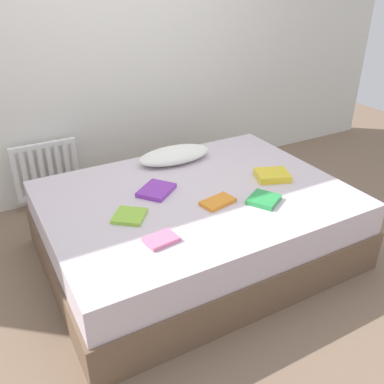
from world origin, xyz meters
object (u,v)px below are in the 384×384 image
Objects in this scene: textbook_purple at (156,190)px; textbook_yellow at (272,175)px; bed at (195,224)px; textbook_lime at (130,216)px; radiator at (47,170)px; textbook_orange at (218,202)px; pillow at (175,155)px; textbook_green at (264,199)px; textbook_pink at (161,239)px.

textbook_yellow is (0.81, -0.21, 0.01)m from textbook_purple.
textbook_purple is (-0.23, 0.13, 0.27)m from bed.
textbook_lime reaches higher than bed.
textbook_lime is at bearing -79.46° from radiator.
textbook_orange is 1.16× the size of textbook_lime.
radiator is 1.20m from textbook_purple.
textbook_green is (0.21, -0.84, -0.04)m from pillow.
textbook_purple is at bearing -130.75° from pillow.
textbook_lime is (-0.61, -0.60, -0.04)m from pillow.
textbook_lime is (0.24, -1.28, 0.17)m from radiator.
textbook_purple is 1.06× the size of textbook_yellow.
bed is 10.63× the size of textbook_green.
textbook_purple is at bearing 60.76° from textbook_pink.
radiator is 2.81× the size of textbook_green.
textbook_yellow is at bearing 1.70° from textbook_orange.
textbook_green reaches higher than textbook_purple.
bed is 10.71× the size of textbook_lime.
textbook_lime is (-0.55, 0.12, -0.00)m from textbook_orange.
bed is 8.37× the size of textbook_purple.
textbook_green is (0.76, 0.08, 0.00)m from textbook_pink.
textbook_green reaches higher than textbook_orange.
textbook_lime is at bearing 93.54° from textbook_pink.
textbook_yellow is at bearing 12.05° from textbook_green.
textbook_pink is 0.32m from textbook_lime.
textbook_green is (0.55, -0.45, 0.00)m from textbook_purple.
textbook_pink is at bearing -40.62° from textbook_lime.
textbook_orange reaches higher than bed.
bed is 9.21× the size of textbook_orange.
textbook_pink is 0.81× the size of textbook_orange.
bed is 11.36× the size of textbook_pink.
radiator is 1.11m from pillow.
textbook_green is at bearing -76.99° from textbook_purple.
textbook_orange is at bearing -146.45° from textbook_yellow.
bed is at bearing -58.33° from radiator.
radiator is 2.21× the size of textbook_purple.
radiator reaches higher than textbook_purple.
textbook_yellow is at bearing -52.30° from textbook_purple.
textbook_yellow reaches higher than textbook_green.
textbook_purple is 0.35m from textbook_lime.
bed is at bearing -67.57° from textbook_purple.
textbook_green is 0.86m from textbook_lime.
textbook_purple is 1.28× the size of textbook_lime.
pillow reaches higher than radiator.
textbook_green is (0.32, -0.32, 0.27)m from bed.
textbook_lime is (-0.50, -0.08, 0.26)m from bed.
textbook_pink is at bearing -79.47° from radiator.
bed is 0.65m from textbook_yellow.
pillow reaches higher than bed.
textbook_pink is 0.94× the size of textbook_green.
pillow is at bearing 73.32° from textbook_green.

